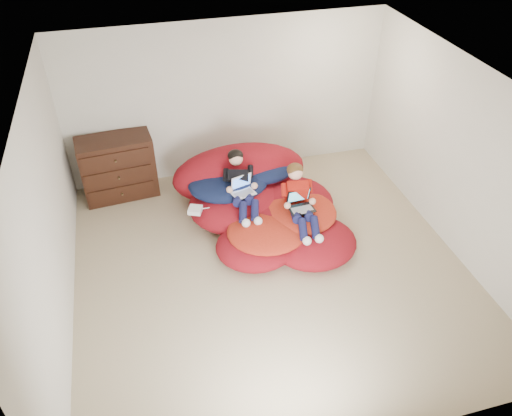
{
  "coord_description": "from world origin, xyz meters",
  "views": [
    {
      "loc": [
        -1.42,
        -4.54,
        4.63
      ],
      "look_at": [
        -0.09,
        0.41,
        0.7
      ],
      "focal_mm": 35.0,
      "sensor_mm": 36.0,
      "label": 1
    }
  ],
  "objects": [
    {
      "name": "room_shell",
      "position": [
        0.0,
        0.0,
        0.22
      ],
      "size": [
        5.1,
        5.1,
        2.77
      ],
      "color": "tan",
      "rests_on": "ground"
    },
    {
      "name": "dresser",
      "position": [
        -1.79,
        2.21,
        0.49
      ],
      "size": [
        1.14,
        0.66,
        0.98
      ],
      "color": "black",
      "rests_on": "ground"
    },
    {
      "name": "beanbag_pile",
      "position": [
        0.15,
        1.09,
        0.28
      ],
      "size": [
        2.29,
        2.52,
        0.92
      ],
      "color": "maroon",
      "rests_on": "ground"
    },
    {
      "name": "laptop_black",
      "position": [
        0.57,
        0.53,
        0.57
      ],
      "size": [
        0.35,
        0.32,
        0.25
      ],
      "color": "black",
      "rests_on": "younger_boy"
    },
    {
      "name": "younger_boy",
      "position": [
        0.57,
        0.57,
        0.63
      ],
      "size": [
        0.36,
        0.99,
        0.72
      ],
      "color": "#B41A0F",
      "rests_on": "beanbag_pile"
    },
    {
      "name": "power_adapter",
      "position": [
        -0.81,
        0.94,
        0.42
      ],
      "size": [
        0.23,
        0.23,
        0.07
      ],
      "primitive_type": "cube",
      "rotation": [
        0.0,
        0.0,
        -0.4
      ],
      "color": "silver",
      "rests_on": "beanbag_pile"
    },
    {
      "name": "cream_pillow",
      "position": [
        -0.31,
        1.84,
        0.62
      ],
      "size": [
        0.48,
        0.31,
        0.31
      ],
      "primitive_type": "ellipsoid",
      "color": "white",
      "rests_on": "beanbag_pile"
    },
    {
      "name": "older_boy",
      "position": [
        -0.12,
        1.1,
        0.66
      ],
      "size": [
        0.38,
        1.09,
        0.64
      ],
      "color": "black",
      "rests_on": "beanbag_pile"
    },
    {
      "name": "laptop_white",
      "position": [
        -0.12,
        1.0,
        0.62
      ],
      "size": [
        0.36,
        0.33,
        0.23
      ],
      "color": "silver",
      "rests_on": "older_boy"
    }
  ]
}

